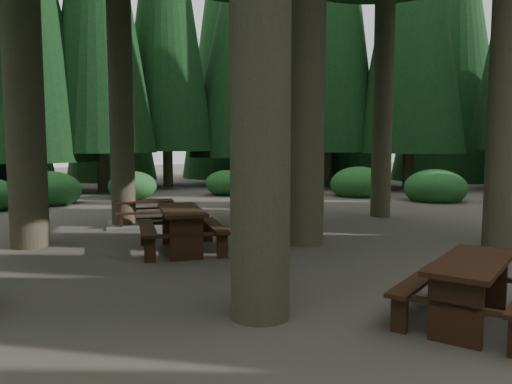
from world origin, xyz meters
TOP-DOWN VIEW (x-y plane):
  - ground at (0.00, 0.00)m, footprint 80.00×80.00m
  - picnic_table_b at (-1.78, 1.12)m, footprint 2.29×2.53m
  - picnic_table_c at (-1.00, 4.77)m, footprint 2.45×2.26m
  - picnic_table_d at (3.97, 6.22)m, footprint 1.98×1.94m
  - picnic_table_e at (-0.87, -4.74)m, footprint 2.27×2.04m
  - shrub_ring at (0.70, 0.75)m, footprint 23.86×24.64m

SIDE VIEW (x-z plane):
  - ground at x=0.00m, z-range 0.00..0.00m
  - picnic_table_c at x=-1.00m, z-range -0.12..0.55m
  - shrub_ring at x=0.70m, z-range -0.35..1.15m
  - picnic_table_d at x=3.97m, z-range 0.11..0.78m
  - picnic_table_e at x=-0.87m, z-range 0.13..0.95m
  - picnic_table_b at x=-1.78m, z-range 0.15..1.04m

